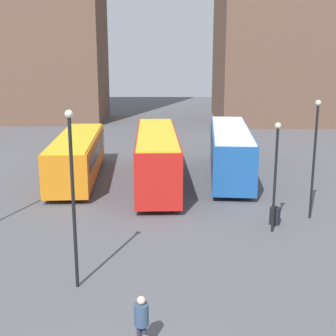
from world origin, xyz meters
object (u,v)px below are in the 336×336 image
(bus_1, at_px, (155,156))
(lamp_post_1, at_px, (313,151))
(lamp_post_0, at_px, (274,168))
(lamp_post_3, at_px, (71,188))
(traveler, at_px, (140,318))
(trash_bin, at_px, (273,216))
(bus_2, at_px, (228,150))
(bus_0, at_px, (76,155))

(bus_1, bearing_deg, lamp_post_1, -130.79)
(lamp_post_0, distance_m, lamp_post_3, 9.69)
(traveler, relative_size, lamp_post_3, 0.25)
(traveler, height_order, trash_bin, traveler)
(lamp_post_3, relative_size, trash_bin, 7.42)
(traveler, height_order, lamp_post_0, lamp_post_0)
(bus_2, distance_m, trash_bin, 9.57)
(bus_2, xyz_separation_m, trash_bin, (1.00, -9.42, -1.34))
(trash_bin, bearing_deg, lamp_post_1, 24.08)
(bus_1, height_order, lamp_post_3, lamp_post_3)
(bus_0, height_order, trash_bin, bus_0)
(bus_1, distance_m, lamp_post_3, 13.76)
(bus_2, relative_size, traveler, 7.59)
(bus_2, relative_size, trash_bin, 14.34)
(bus_0, xyz_separation_m, lamp_post_3, (2.71, -14.81, 2.09))
(bus_1, bearing_deg, bus_2, -67.32)
(lamp_post_3, bearing_deg, traveler, -55.21)
(bus_2, distance_m, traveler, 19.88)
(traveler, xyz_separation_m, lamp_post_3, (-2.49, 3.58, 2.71))
(lamp_post_0, bearing_deg, bus_2, 93.77)
(trash_bin, bearing_deg, bus_0, 142.38)
(bus_2, xyz_separation_m, lamp_post_1, (2.97, -8.54, 1.70))
(traveler, bearing_deg, lamp_post_3, 56.52)
(lamp_post_0, relative_size, lamp_post_3, 0.81)
(bus_1, xyz_separation_m, lamp_post_0, (5.57, -8.10, 1.21))
(bus_0, relative_size, lamp_post_1, 1.92)
(bus_2, xyz_separation_m, lamp_post_3, (-7.40, -15.66, 1.90))
(bus_1, height_order, lamp_post_1, lamp_post_1)
(bus_0, bearing_deg, lamp_post_1, -123.57)
(lamp_post_3, bearing_deg, lamp_post_1, 34.48)
(bus_2, height_order, lamp_post_0, lamp_post_0)
(lamp_post_0, height_order, lamp_post_3, lamp_post_3)
(bus_0, height_order, traveler, bus_0)
(bus_0, xyz_separation_m, traveler, (5.20, -18.39, -0.62))
(traveler, xyz_separation_m, trash_bin, (5.91, 9.83, -0.53))
(trash_bin, bearing_deg, traveler, -121.04)
(bus_2, relative_size, lamp_post_0, 2.38)
(lamp_post_0, distance_m, lamp_post_1, 2.96)
(bus_2, bearing_deg, lamp_post_3, 159.29)
(lamp_post_0, xyz_separation_m, lamp_post_1, (2.29, 1.83, 0.42))
(lamp_post_3, bearing_deg, bus_0, 100.39)
(lamp_post_0, bearing_deg, bus_0, 138.62)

